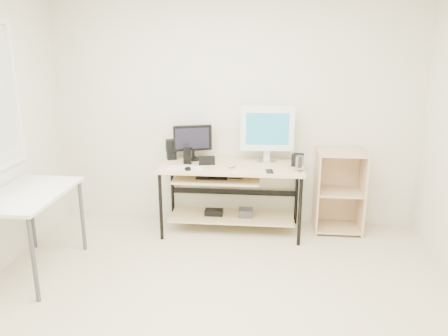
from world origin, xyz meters
TOP-DOWN VIEW (x-y plane):
  - room at (-0.14, 0.04)m, footprint 4.01×4.01m
  - desk at (-0.03, 1.66)m, footprint 1.50×0.65m
  - side_table at (-1.68, 0.60)m, footprint 0.60×1.00m
  - shelf_unit at (1.15, 1.82)m, footprint 0.50×0.40m
  - black_monitor at (-0.45, 1.84)m, footprint 0.41×0.17m
  - white_imac at (0.36, 1.81)m, footprint 0.57×0.18m
  - keyboard at (-0.46, 1.49)m, footprint 0.37×0.11m
  - mouse at (0.01, 1.57)m, footprint 0.09×0.13m
  - center_speaker at (-0.26, 1.66)m, footprint 0.18×0.10m
  - speaker_left at (-0.68, 1.84)m, footprint 0.14×0.14m
  - speaker_right at (0.69, 1.70)m, footprint 0.13×0.13m
  - audio_controller at (-0.47, 1.66)m, footprint 0.09×0.06m
  - volume_puck at (-0.43, 1.42)m, footprint 0.07×0.07m
  - smartphone at (0.40, 1.44)m, footprint 0.08×0.13m
  - coaster at (0.69, 1.50)m, footprint 0.11×0.11m
  - drinking_glass at (0.69, 1.50)m, footprint 0.09×0.09m

SIDE VIEW (x-z plane):
  - shelf_unit at x=1.15m, z-range 0.00..0.90m
  - desk at x=-0.03m, z-range 0.16..0.91m
  - side_table at x=-1.68m, z-range 0.30..1.05m
  - coaster at x=0.69m, z-range 0.75..0.76m
  - smartphone at x=0.40m, z-range 0.75..0.76m
  - keyboard at x=-0.46m, z-range 0.75..0.76m
  - volume_puck at x=-0.43m, z-range 0.75..0.78m
  - mouse at x=0.01m, z-range 0.75..0.79m
  - center_speaker at x=-0.26m, z-range 0.75..0.84m
  - speaker_right at x=0.69m, z-range 0.75..0.88m
  - drinking_glass at x=0.69m, z-range 0.76..0.91m
  - audio_controller at x=-0.47m, z-range 0.75..0.92m
  - speaker_left at x=-0.68m, z-range 0.76..0.97m
  - black_monitor at x=-0.45m, z-range 0.78..1.16m
  - white_imac at x=0.36m, z-range 0.80..1.40m
  - room at x=-0.14m, z-range 0.01..2.63m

